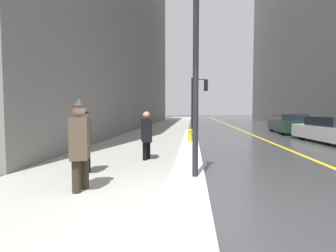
{
  "coord_description": "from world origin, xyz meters",
  "views": [
    {
      "loc": [
        0.31,
        -3.64,
        1.51
      ],
      "look_at": [
        -0.4,
        4.0,
        1.05
      ],
      "focal_mm": 28.0,
      "sensor_mm": 36.0,
      "label": 1
    }
  ],
  "objects_px": {
    "parked_car_white": "(334,131)",
    "pedestrian_nearside": "(84,138)",
    "lamp_post": "(196,62)",
    "pedestrian_in_fedora": "(80,141)",
    "traffic_light_near": "(200,92)",
    "parked_car_dark_green": "(289,124)",
    "fire_hydrant": "(190,137)",
    "pedestrian_in_glasses": "(146,133)"
  },
  "relations": [
    {
      "from": "lamp_post",
      "to": "parked_car_dark_green",
      "type": "relative_size",
      "value": 0.89
    },
    {
      "from": "pedestrian_in_fedora",
      "to": "pedestrian_nearside",
      "type": "height_order",
      "value": "pedestrian_in_fedora"
    },
    {
      "from": "traffic_light_near",
      "to": "fire_hydrant",
      "type": "relative_size",
      "value": 5.85
    },
    {
      "from": "lamp_post",
      "to": "pedestrian_in_glasses",
      "type": "height_order",
      "value": "lamp_post"
    },
    {
      "from": "traffic_light_near",
      "to": "parked_car_white",
      "type": "height_order",
      "value": "traffic_light_near"
    },
    {
      "from": "traffic_light_near",
      "to": "parked_car_dark_green",
      "type": "xyz_separation_m",
      "value": [
        5.8,
        -3.01,
        -2.35
      ]
    },
    {
      "from": "parked_car_dark_green",
      "to": "traffic_light_near",
      "type": "bearing_deg",
      "value": 65.67
    },
    {
      "from": "traffic_light_near",
      "to": "lamp_post",
      "type": "bearing_deg",
      "value": -95.31
    },
    {
      "from": "pedestrian_nearside",
      "to": "pedestrian_in_glasses",
      "type": "bearing_deg",
      "value": 132.88
    },
    {
      "from": "traffic_light_near",
      "to": "pedestrian_in_fedora",
      "type": "relative_size",
      "value": 2.36
    },
    {
      "from": "pedestrian_nearside",
      "to": "fire_hydrant",
      "type": "xyz_separation_m",
      "value": [
        2.45,
        5.67,
        -0.52
      ]
    },
    {
      "from": "pedestrian_nearside",
      "to": "pedestrian_in_glasses",
      "type": "distance_m",
      "value": 2.24
    },
    {
      "from": "traffic_light_near",
      "to": "pedestrian_in_fedora",
      "type": "xyz_separation_m",
      "value": [
        -2.68,
        -16.43,
        -2.02
      ]
    },
    {
      "from": "traffic_light_near",
      "to": "pedestrian_nearside",
      "type": "bearing_deg",
      "value": -105.03
    },
    {
      "from": "lamp_post",
      "to": "pedestrian_in_glasses",
      "type": "distance_m",
      "value": 3.24
    },
    {
      "from": "parked_car_white",
      "to": "parked_car_dark_green",
      "type": "distance_m",
      "value": 5.42
    },
    {
      "from": "traffic_light_near",
      "to": "pedestrian_in_fedora",
      "type": "bearing_deg",
      "value": -102.57
    },
    {
      "from": "parked_car_dark_green",
      "to": "pedestrian_nearside",
      "type": "bearing_deg",
      "value": 146.7
    },
    {
      "from": "parked_car_white",
      "to": "pedestrian_nearside",
      "type": "bearing_deg",
      "value": 121.68
    },
    {
      "from": "lamp_post",
      "to": "pedestrian_in_fedora",
      "type": "xyz_separation_m",
      "value": [
        -2.13,
        -0.82,
        -1.55
      ]
    },
    {
      "from": "pedestrian_nearside",
      "to": "pedestrian_in_fedora",
      "type": "bearing_deg",
      "value": 4.03
    },
    {
      "from": "traffic_light_near",
      "to": "pedestrian_in_glasses",
      "type": "relative_size",
      "value": 2.78
    },
    {
      "from": "lamp_post",
      "to": "parked_car_white",
      "type": "relative_size",
      "value": 0.89
    },
    {
      "from": "pedestrian_in_fedora",
      "to": "pedestrian_nearside",
      "type": "relative_size",
      "value": 1.1
    },
    {
      "from": "lamp_post",
      "to": "pedestrian_in_glasses",
      "type": "xyz_separation_m",
      "value": [
        -1.45,
        2.37,
        -1.68
      ]
    },
    {
      "from": "lamp_post",
      "to": "traffic_light_near",
      "type": "relative_size",
      "value": 0.99
    },
    {
      "from": "pedestrian_in_fedora",
      "to": "pedestrian_nearside",
      "type": "xyz_separation_m",
      "value": [
        -0.47,
        1.26,
        -0.08
      ]
    },
    {
      "from": "pedestrian_nearside",
      "to": "parked_car_white",
      "type": "height_order",
      "value": "pedestrian_nearside"
    },
    {
      "from": "parked_car_white",
      "to": "fire_hydrant",
      "type": "bearing_deg",
      "value": 94.09
    },
    {
      "from": "pedestrian_nearside",
      "to": "parked_car_dark_green",
      "type": "bearing_deg",
      "value": 127.37
    },
    {
      "from": "lamp_post",
      "to": "traffic_light_near",
      "type": "bearing_deg",
      "value": 87.99
    },
    {
      "from": "pedestrian_in_fedora",
      "to": "pedestrian_in_glasses",
      "type": "bearing_deg",
      "value": 151.66
    },
    {
      "from": "traffic_light_near",
      "to": "pedestrian_in_glasses",
      "type": "xyz_separation_m",
      "value": [
        -2.0,
        -13.24,
        -2.15
      ]
    },
    {
      "from": "traffic_light_near",
      "to": "pedestrian_in_fedora",
      "type": "height_order",
      "value": "traffic_light_near"
    },
    {
      "from": "parked_car_dark_green",
      "to": "fire_hydrant",
      "type": "height_order",
      "value": "parked_car_dark_green"
    },
    {
      "from": "pedestrian_in_fedora",
      "to": "parked_car_white",
      "type": "xyz_separation_m",
      "value": [
        8.55,
        8.0,
        -0.36
      ]
    },
    {
      "from": "parked_car_white",
      "to": "fire_hydrant",
      "type": "height_order",
      "value": "parked_car_white"
    },
    {
      "from": "traffic_light_near",
      "to": "pedestrian_in_glasses",
      "type": "bearing_deg",
      "value": -101.89
    },
    {
      "from": "traffic_light_near",
      "to": "fire_hydrant",
      "type": "height_order",
      "value": "traffic_light_near"
    },
    {
      "from": "pedestrian_nearside",
      "to": "fire_hydrant",
      "type": "bearing_deg",
      "value": 140.41
    },
    {
      "from": "traffic_light_near",
      "to": "parked_car_dark_green",
      "type": "height_order",
      "value": "traffic_light_near"
    },
    {
      "from": "pedestrian_nearside",
      "to": "parked_car_white",
      "type": "bearing_deg",
      "value": 110.49
    }
  ]
}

